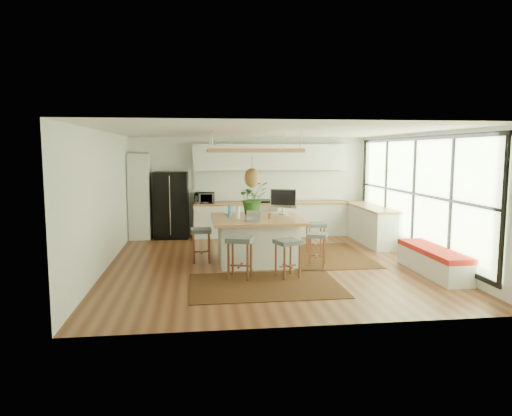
{
  "coord_description": "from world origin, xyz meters",
  "views": [
    {
      "loc": [
        -1.43,
        -9.29,
        2.3
      ],
      "look_at": [
        -0.2,
        0.5,
        1.1
      ],
      "focal_mm": 32.64,
      "sensor_mm": 36.0,
      "label": 1
    }
  ],
  "objects": [
    {
      "name": "upper_cabinets",
      "position": [
        0.55,
        3.32,
        2.15
      ],
      "size": [
        4.2,
        0.34,
        0.7
      ],
      "primitive_type": "cube",
      "color": "silver",
      "rests_on": "wall_back"
    },
    {
      "name": "stool_near_left",
      "position": [
        -0.69,
        -1.06,
        0.35
      ],
      "size": [
        0.57,
        0.57,
        0.77
      ],
      "primitive_type": null,
      "rotation": [
        0.0,
        0.0,
        -0.29
      ],
      "color": "#4C5255",
      "rests_on": "floor"
    },
    {
      "name": "window_wall",
      "position": [
        3.22,
        0.0,
        1.4
      ],
      "size": [
        0.1,
        6.2,
        2.6
      ],
      "primitive_type": null,
      "color": "black",
      "rests_on": "wall_right"
    },
    {
      "name": "floor",
      "position": [
        0.0,
        0.0,
        0.0
      ],
      "size": [
        7.0,
        7.0,
        0.0
      ],
      "primitive_type": "plane",
      "color": "#552918",
      "rests_on": "ground"
    },
    {
      "name": "laptop",
      "position": [
        -0.37,
        -0.28,
        1.05
      ],
      "size": [
        0.38,
        0.39,
        0.22
      ],
      "primitive_type": null,
      "rotation": [
        0.0,
        0.0,
        -0.37
      ],
      "color": "#A5A5AA",
      "rests_on": "island"
    },
    {
      "name": "wall_back",
      "position": [
        0.0,
        3.5,
        1.35
      ],
      "size": [
        6.5,
        0.0,
        6.5
      ],
      "primitive_type": "plane",
      "rotation": [
        1.57,
        0.0,
        0.0
      ],
      "color": "silver",
      "rests_on": "ground"
    },
    {
      "name": "stool_left_side",
      "position": [
        -1.37,
        0.31,
        0.35
      ],
      "size": [
        0.42,
        0.42,
        0.71
      ],
      "primitive_type": null,
      "rotation": [
        0.0,
        0.0,
        -1.56
      ],
      "color": "#4C5255",
      "rests_on": "floor"
    },
    {
      "name": "island_bottle_2",
      "position": [
        0.03,
        -0.05,
        1.03
      ],
      "size": [
        0.07,
        0.07,
        0.19
      ],
      "primitive_type": "cylinder",
      "color": "#A25236",
      "rests_on": "island"
    },
    {
      "name": "stool_right_front",
      "position": [
        0.94,
        -0.29,
        0.35
      ],
      "size": [
        0.51,
        0.51,
        0.67
      ],
      "primitive_type": null,
      "rotation": [
        0.0,
        0.0,
        1.2
      ],
      "color": "#4C5255",
      "rests_on": "floor"
    },
    {
      "name": "fridge",
      "position": [
        -2.13,
        3.19,
        0.93
      ],
      "size": [
        0.91,
        0.73,
        1.78
      ],
      "primitive_type": null,
      "rotation": [
        0.0,
        0.0,
        -0.04
      ],
      "color": "black",
      "rests_on": "floor"
    },
    {
      "name": "island_bottle_1",
      "position": [
        -0.62,
        0.1,
        1.03
      ],
      "size": [
        0.07,
        0.07,
        0.19
      ],
      "primitive_type": "cylinder",
      "color": "white",
      "rests_on": "island"
    },
    {
      "name": "island_plant",
      "position": [
        -0.24,
        0.79,
        1.21
      ],
      "size": [
        0.86,
        0.9,
        0.56
      ],
      "primitive_type": "imported",
      "rotation": [
        0.0,
        0.0,
        0.36
      ],
      "color": "#1E4C19",
      "rests_on": "island"
    },
    {
      "name": "island_bowl",
      "position": [
        -0.77,
        0.67,
        0.96
      ],
      "size": [
        0.24,
        0.24,
        0.05
      ],
      "primitive_type": "imported",
      "rotation": [
        0.0,
        0.0,
        0.08
      ],
      "color": "silver",
      "rests_on": "island"
    },
    {
      "name": "wall_front",
      "position": [
        0.0,
        -3.5,
        1.35
      ],
      "size": [
        6.5,
        0.0,
        6.5
      ],
      "primitive_type": "plane",
      "rotation": [
        -1.57,
        0.0,
        0.0
      ],
      "color": "silver",
      "rests_on": "ground"
    },
    {
      "name": "rug_near",
      "position": [
        -0.3,
        -1.57,
        0.01
      ],
      "size": [
        2.6,
        1.8,
        0.01
      ],
      "primitive_type": "cube",
      "color": "black",
      "rests_on": "floor"
    },
    {
      "name": "ceiling",
      "position": [
        0.0,
        0.0,
        2.7
      ],
      "size": [
        7.0,
        7.0,
        0.0
      ],
      "primitive_type": "plane",
      "rotation": [
        3.14,
        0.0,
        0.0
      ],
      "color": "white",
      "rests_on": "ground"
    },
    {
      "name": "right_counter_top",
      "position": [
        2.93,
        2.0,
        0.9
      ],
      "size": [
        0.64,
        2.54,
        0.05
      ],
      "primitive_type": "cube",
      "color": "#965A35",
      "rests_on": "right_counter_base"
    },
    {
      "name": "stool_near_right",
      "position": [
        0.18,
        -1.1,
        0.35
      ],
      "size": [
        0.53,
        0.53,
        0.7
      ],
      "primitive_type": null,
      "rotation": [
        0.0,
        0.0,
        0.34
      ],
      "color": "#4C5255",
      "rests_on": "floor"
    },
    {
      "name": "window_bench",
      "position": [
        2.95,
        -1.2,
        0.25
      ],
      "size": [
        0.52,
        2.0,
        0.5
      ],
      "primitive_type": null,
      "color": "silver",
      "rests_on": "floor"
    },
    {
      "name": "wall_left",
      "position": [
        -3.25,
        0.0,
        1.35
      ],
      "size": [
        0.0,
        7.0,
        7.0
      ],
      "primitive_type": "plane",
      "rotation": [
        1.57,
        0.0,
        1.57
      ],
      "color": "silver",
      "rests_on": "ground"
    },
    {
      "name": "island_bottle_0",
      "position": [
        -0.77,
        0.35,
        1.03
      ],
      "size": [
        0.07,
        0.07,
        0.19
      ],
      "primitive_type": "cylinder",
      "color": "#3086C2",
      "rests_on": "island"
    },
    {
      "name": "rug_right",
      "position": [
        1.34,
        0.58,
        0.01
      ],
      "size": [
        1.8,
        2.6,
        0.01
      ],
      "primitive_type": "cube",
      "color": "black",
      "rests_on": "floor"
    },
    {
      "name": "microwave",
      "position": [
        -1.25,
        3.16,
        1.1
      ],
      "size": [
        0.55,
        0.33,
        0.35
      ],
      "primitive_type": "imported",
      "rotation": [
        0.0,
        0.0,
        -0.09
      ],
      "color": "#A5A5AA",
      "rests_on": "back_counter_top"
    },
    {
      "name": "island",
      "position": [
        -0.22,
        0.25,
        0.47
      ],
      "size": [
        1.85,
        1.85,
        0.93
      ],
      "primitive_type": null,
      "color": "#965A35",
      "rests_on": "floor"
    },
    {
      "name": "back_counter_top",
      "position": [
        0.55,
        3.18,
        0.9
      ],
      "size": [
        4.24,
        0.64,
        0.05
      ],
      "primitive_type": "cube",
      "color": "#965A35",
      "rests_on": "back_counter_base"
    },
    {
      "name": "wall_right",
      "position": [
        3.25,
        0.0,
        1.35
      ],
      "size": [
        0.0,
        7.0,
        7.0
      ],
      "primitive_type": "plane",
      "rotation": [
        1.57,
        0.0,
        -1.57
      ],
      "color": "silver",
      "rests_on": "ground"
    },
    {
      "name": "right_counter_base",
      "position": [
        2.93,
        2.0,
        0.44
      ],
      "size": [
        0.6,
        2.5,
        0.88
      ],
      "primitive_type": "cube",
      "color": "silver",
      "rests_on": "floor"
    },
    {
      "name": "monitor",
      "position": [
        0.42,
        0.65,
        1.19
      ],
      "size": [
        0.65,
        0.49,
        0.57
      ],
      "primitive_type": null,
      "rotation": [
        0.0,
        0.0,
        -0.5
      ],
      "color": "#A5A5AA",
      "rests_on": "island"
    },
    {
      "name": "stool_right_back",
      "position": [
        1.17,
        0.71,
        0.35
      ],
      "size": [
        0.44,
        0.44,
        0.72
      ],
      "primitive_type": null,
      "rotation": [
        0.0,
        0.0,
        1.54
      ],
      "color": "#4C5255",
      "rests_on": "floor"
    },
    {
      "name": "ceiling_panel",
      "position": [
        -0.3,
        0.4,
        2.05
      ],
      "size": [
        1.86,
        1.86,
        0.8
      ],
      "primitive_type": null,
      "color": "#965A35",
      "rests_on": "ceiling"
    },
    {
      "name": "back_counter_base",
      "position": [
        0.55,
        3.18,
        0.44
      ],
      "size": [
        4.2,
        0.6,
        0.88
      ],
      "primitive_type": "cube",
      "color": "silver",
      "rests_on": "floor"
    },
    {
      "name": "backsplash",
      "position": [
        0.55,
        3.48,
        1.35
      ],
      "size": [
        4.2,
        0.02,
        0.8
      ],
      "primitive_type": "cube",
      "color": "white",
      "rests_on": "wall_back"
    },
    {
      "name": "pantry",
      "position": [
        -2.95,
        3.18,
        1.12
      ],
      "size": [
        0.55,
        0.6,
        2.25
      ],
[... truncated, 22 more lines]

